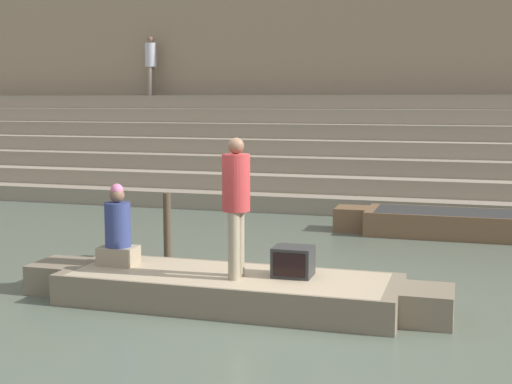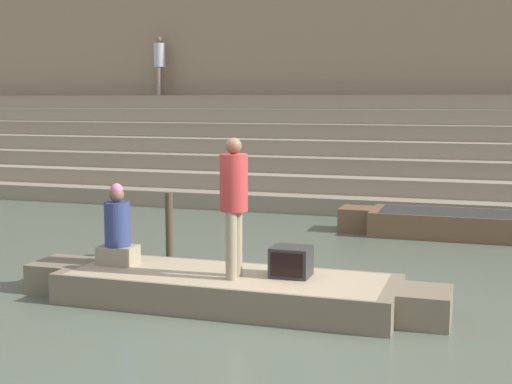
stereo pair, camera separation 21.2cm
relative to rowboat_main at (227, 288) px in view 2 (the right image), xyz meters
The scene contains 10 objects.
ground_plane 0.64m from the rowboat_main, ahead, with size 120.00×120.00×0.00m, color #566051.
ghat_steps 10.38m from the rowboat_main, 86.68° to the left, with size 36.00×4.84×2.72m.
back_wall 13.45m from the rowboat_main, 87.29° to the left, with size 34.20×1.28×9.52m.
rowboat_main is the anchor object (origin of this frame).
person_standing 1.20m from the rowboat_main, 42.97° to the right, with size 0.34×0.34×1.73m.
person_rowing 1.71m from the rowboat_main, behind, with size 0.48×0.38×1.09m.
tv_set 0.89m from the rowboat_main, 10.30° to the left, with size 0.49×0.42×0.37m.
moored_boat_shore 6.48m from the rowboat_main, 60.28° to the left, with size 5.72×1.29×0.47m.
mooring_post 2.74m from the rowboat_main, 130.18° to the left, with size 0.12×0.12×1.10m, color #473828.
person_on_steps 13.84m from the rowboat_main, 118.92° to the left, with size 0.35×0.35×1.77m.
Camera 2 is at (2.46, -8.26, 2.58)m, focal length 50.00 mm.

